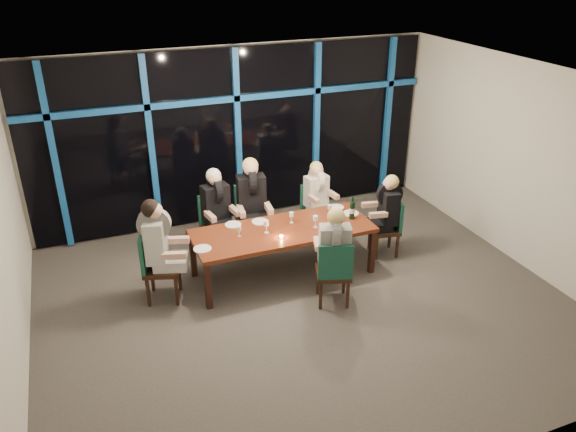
{
  "coord_description": "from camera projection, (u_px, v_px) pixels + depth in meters",
  "views": [
    {
      "loc": [
        -2.58,
        -5.87,
        4.46
      ],
      "look_at": [
        0.0,
        0.6,
        1.05
      ],
      "focal_mm": 35.0,
      "sensor_mm": 36.0,
      "label": 1
    }
  ],
  "objects": [
    {
      "name": "wine_glass_d",
      "position": [
        239.0,
        229.0,
        7.8
      ],
      "size": [
        0.06,
        0.06,
        0.16
      ],
      "color": "white",
      "rests_on": "dining_table"
    },
    {
      "name": "chair_far_right",
      "position": [
        315.0,
        207.0,
        9.31
      ],
      "size": [
        0.46,
        0.46,
        0.89
      ],
      "rotation": [
        0.0,
        0.0,
        0.12
      ],
      "color": "black",
      "rests_on": "ground"
    },
    {
      "name": "diner_near_mid",
      "position": [
        334.0,
        241.0,
        7.34
      ],
      "size": [
        0.59,
        0.67,
        0.95
      ],
      "rotation": [
        0.0,
        0.0,
        2.81
      ],
      "color": "black",
      "rests_on": "ground"
    },
    {
      "name": "chair_far_left",
      "position": [
        216.0,
        221.0,
        8.75
      ],
      "size": [
        0.52,
        0.52,
        0.97
      ],
      "rotation": [
        0.0,
        0.0,
        0.16
      ],
      "color": "black",
      "rests_on": "ground"
    },
    {
      "name": "chair_end_left",
      "position": [
        155.0,
        263.0,
        7.56
      ],
      "size": [
        0.6,
        0.6,
        1.02
      ],
      "rotation": [
        0.0,
        0.0,
        1.26
      ],
      "color": "black",
      "rests_on": "ground"
    },
    {
      "name": "diner_end_right",
      "position": [
        387.0,
        204.0,
        8.55
      ],
      "size": [
        0.6,
        0.5,
        0.89
      ],
      "rotation": [
        0.0,
        0.0,
        4.52
      ],
      "color": "black",
      "rests_on": "ground"
    },
    {
      "name": "diner_far_left",
      "position": [
        216.0,
        200.0,
        8.52
      ],
      "size": [
        0.52,
        0.64,
        0.95
      ],
      "rotation": [
        0.0,
        0.0,
        0.16
      ],
      "color": "black",
      "rests_on": "ground"
    },
    {
      "name": "chair_far_mid",
      "position": [
        251.0,
        214.0,
        8.89
      ],
      "size": [
        0.54,
        0.54,
        1.04
      ],
      "rotation": [
        0.0,
        0.0,
        -0.12
      ],
      "color": "black",
      "rests_on": "ground"
    },
    {
      "name": "wine_glass_e",
      "position": [
        330.0,
        207.0,
        8.44
      ],
      "size": [
        0.06,
        0.06,
        0.16
      ],
      "color": "silver",
      "rests_on": "dining_table"
    },
    {
      "name": "wine_bottle",
      "position": [
        352.0,
        210.0,
        8.3
      ],
      "size": [
        0.08,
        0.08,
        0.36
      ],
      "rotation": [
        0.0,
        0.0,
        0.37
      ],
      "color": "black",
      "rests_on": "dining_table"
    },
    {
      "name": "chair_end_right",
      "position": [
        390.0,
        224.0,
        8.72
      ],
      "size": [
        0.49,
        0.49,
        0.91
      ],
      "rotation": [
        0.0,
        0.0,
        4.52
      ],
      "color": "black",
      "rests_on": "ground"
    },
    {
      "name": "diner_end_left",
      "position": [
        158.0,
        236.0,
        7.39
      ],
      "size": [
        0.69,
        0.6,
        1.0
      ],
      "rotation": [
        0.0,
        0.0,
        1.26
      ],
      "color": "black",
      "rests_on": "ground"
    },
    {
      "name": "window_wall",
      "position": [
        238.0,
        133.0,
        9.48
      ],
      "size": [
        6.86,
        0.43,
        2.94
      ],
      "color": "black",
      "rests_on": "ground"
    },
    {
      "name": "tea_light",
      "position": [
        281.0,
        237.0,
        7.81
      ],
      "size": [
        0.05,
        0.05,
        0.03
      ],
      "primitive_type": "cylinder",
      "color": "#F39D48",
      "rests_on": "dining_table"
    },
    {
      "name": "plate_far_mid",
      "position": [
        260.0,
        222.0,
        8.25
      ],
      "size": [
        0.24,
        0.24,
        0.01
      ],
      "primitive_type": "cylinder",
      "color": "white",
      "rests_on": "dining_table"
    },
    {
      "name": "wine_glass_a",
      "position": [
        266.0,
        224.0,
        7.9
      ],
      "size": [
        0.07,
        0.07,
        0.18
      ],
      "color": "silver",
      "rests_on": "dining_table"
    },
    {
      "name": "plate_far_right",
      "position": [
        336.0,
        207.0,
        8.69
      ],
      "size": [
        0.24,
        0.24,
        0.01
      ],
      "primitive_type": "cylinder",
      "color": "white",
      "rests_on": "dining_table"
    },
    {
      "name": "diner_far_right",
      "position": [
        317.0,
        189.0,
        9.09
      ],
      "size": [
        0.47,
        0.58,
        0.87
      ],
      "rotation": [
        0.0,
        0.0,
        0.12
      ],
      "color": "silver",
      "rests_on": "ground"
    },
    {
      "name": "chair_near_mid",
      "position": [
        334.0,
        270.0,
        7.43
      ],
      "size": [
        0.58,
        0.58,
        0.98
      ],
      "rotation": [
        0.0,
        0.0,
        2.81
      ],
      "color": "black",
      "rests_on": "ground"
    },
    {
      "name": "diner_far_mid",
      "position": [
        252.0,
        192.0,
        8.64
      ],
      "size": [
        0.55,
        0.68,
        1.01
      ],
      "rotation": [
        0.0,
        0.0,
        -0.12
      ],
      "color": "black",
      "rests_on": "ground"
    },
    {
      "name": "room",
      "position": [
        306.0,
        164.0,
        6.82
      ],
      "size": [
        7.04,
        7.0,
        3.02
      ],
      "color": "#4F4946",
      "rests_on": "ground"
    },
    {
      "name": "plate_near_mid",
      "position": [
        329.0,
        233.0,
        7.92
      ],
      "size": [
        0.24,
        0.24,
        0.01
      ],
      "primitive_type": "cylinder",
      "color": "white",
      "rests_on": "dining_table"
    },
    {
      "name": "wine_glass_c",
      "position": [
        315.0,
        219.0,
        8.04
      ],
      "size": [
        0.07,
        0.07,
        0.18
      ],
      "color": "silver",
      "rests_on": "dining_table"
    },
    {
      "name": "wine_glass_b",
      "position": [
        291.0,
        215.0,
        8.18
      ],
      "size": [
        0.06,
        0.06,
        0.17
      ],
      "color": "silver",
      "rests_on": "dining_table"
    },
    {
      "name": "plate_far_left",
      "position": [
        233.0,
        225.0,
        8.16
      ],
      "size": [
        0.24,
        0.24,
        0.01
      ],
      "primitive_type": "cylinder",
      "color": "white",
      "rests_on": "dining_table"
    },
    {
      "name": "water_pitcher",
      "position": [
        338.0,
        221.0,
        8.09
      ],
      "size": [
        0.11,
        0.1,
        0.18
      ],
      "rotation": [
        0.0,
        0.0,
        -0.33
      ],
      "color": "silver",
      "rests_on": "dining_table"
    },
    {
      "name": "plate_end_right",
      "position": [
        351.0,
        213.0,
        8.5
      ],
      "size": [
        0.24,
        0.24,
        0.01
      ],
      "primitive_type": "cylinder",
      "color": "white",
      "rests_on": "dining_table"
    },
    {
      "name": "plate_end_left",
      "position": [
        202.0,
        249.0,
        7.52
      ],
      "size": [
        0.24,
        0.24,
        0.01
      ],
      "primitive_type": "cylinder",
      "color": "white",
      "rests_on": "dining_table"
    },
    {
      "name": "dining_table",
      "position": [
        283.0,
        233.0,
        8.08
      ],
      "size": [
        2.6,
        1.0,
        0.75
      ],
      "color": "maroon",
      "rests_on": "ground"
    }
  ]
}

